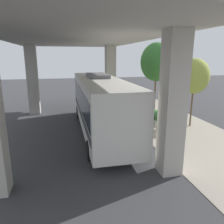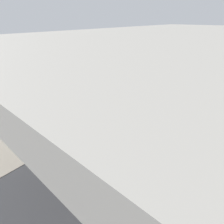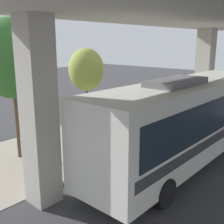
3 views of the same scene
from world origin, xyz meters
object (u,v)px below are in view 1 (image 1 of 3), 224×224
(planter_front, at_px, (150,117))
(street_tree_far, at_px, (156,62))
(street_tree_near, at_px, (194,76))
(planter_back, at_px, (134,109))
(bus, at_px, (100,102))
(fire_hydrant, at_px, (126,106))
(planter_middle, at_px, (166,119))

(planter_front, distance_m, street_tree_far, 6.36)
(street_tree_near, bearing_deg, planter_back, -39.47)
(street_tree_far, bearing_deg, planter_back, 38.62)
(planter_back, relative_size, street_tree_near, 0.32)
(planter_back, bearing_deg, bus, 38.30)
(street_tree_far, bearing_deg, fire_hydrant, -17.07)
(bus, relative_size, planter_back, 7.42)
(fire_hydrant, relative_size, planter_front, 0.63)
(street_tree_near, height_order, street_tree_far, street_tree_far)
(planter_middle, bearing_deg, fire_hydrant, -82.63)
(bus, distance_m, street_tree_near, 6.87)
(street_tree_far, bearing_deg, street_tree_near, 97.76)
(planter_middle, xyz_separation_m, planter_back, (1.07, -3.61, -0.09))
(planter_back, distance_m, street_tree_near, 5.30)
(street_tree_far, bearing_deg, planter_middle, 73.82)
(bus, relative_size, fire_hydrant, 12.86)
(bus, bearing_deg, planter_back, -141.70)
(planter_back, height_order, street_tree_far, street_tree_far)
(bus, xyz_separation_m, planter_back, (-3.23, -2.55, -1.28))
(fire_hydrant, distance_m, street_tree_near, 7.38)
(bus, relative_size, planter_front, 8.15)
(fire_hydrant, distance_m, planter_middle, 6.66)
(planter_middle, bearing_deg, street_tree_near, -161.96)
(planter_back, height_order, street_tree_near, street_tree_near)
(street_tree_far, bearing_deg, bus, 38.45)
(planter_middle, bearing_deg, planter_back, -73.48)
(planter_middle, distance_m, street_tree_near, 3.73)
(bus, height_order, fire_hydrant, bus)
(bus, relative_size, planter_middle, 6.49)
(planter_middle, bearing_deg, street_tree_far, -106.18)
(planter_front, xyz_separation_m, street_tree_near, (-2.96, 0.51, 2.96))
(street_tree_near, bearing_deg, street_tree_far, -82.24)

